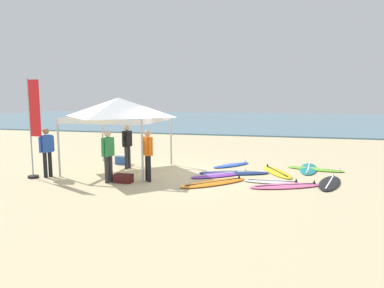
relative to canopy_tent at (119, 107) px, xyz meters
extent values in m
plane|color=beige|center=(2.24, -0.08, -2.39)|extent=(80.00, 80.00, 0.00)
cube|color=#568499|center=(2.24, 30.83, -2.34)|extent=(80.00, 36.00, 0.10)
cylinder|color=#B7B7BC|center=(-1.55, -1.55, -1.36)|extent=(0.07, 0.07, 2.05)
cylinder|color=#B7B7BC|center=(1.55, -1.55, -1.36)|extent=(0.07, 0.07, 2.05)
cylinder|color=#B7B7BC|center=(-1.55, 1.55, -1.36)|extent=(0.07, 0.07, 2.05)
cylinder|color=#B7B7BC|center=(1.55, 1.55, -1.36)|extent=(0.07, 0.07, 2.05)
cube|color=white|center=(0.00, -1.55, -0.43)|extent=(3.10, 0.03, 0.18)
cube|color=white|center=(0.00, 1.55, -0.43)|extent=(3.10, 0.03, 0.18)
cube|color=white|center=(-1.55, 0.00, -0.43)|extent=(0.03, 3.10, 0.18)
cube|color=white|center=(1.55, 0.00, -0.43)|extent=(0.03, 3.10, 0.18)
pyramid|color=white|center=(0.00, 0.00, 0.01)|extent=(3.22, 3.22, 0.70)
ellipsoid|color=yellow|center=(5.81, 0.95, -2.35)|extent=(1.42, 2.25, 0.07)
cube|color=black|center=(5.81, 0.95, -2.32)|extent=(0.79, 1.73, 0.01)
cone|color=black|center=(5.45, 1.77, -2.26)|extent=(0.09, 0.09, 0.12)
ellipsoid|color=navy|center=(4.29, 0.42, -2.35)|extent=(2.66, 1.32, 0.07)
cube|color=white|center=(4.29, 0.42, -2.32)|extent=(2.12, 0.59, 0.01)
cone|color=white|center=(3.27, 0.16, -2.26)|extent=(0.09, 0.09, 0.12)
ellipsoid|color=white|center=(5.67, -0.61, -2.35)|extent=(1.85, 0.55, 0.07)
cube|color=black|center=(5.67, -0.61, -2.32)|extent=(1.56, 0.09, 0.01)
cone|color=black|center=(6.43, -0.59, -2.26)|extent=(0.09, 0.09, 0.12)
ellipsoid|color=black|center=(7.47, -0.33, -2.35)|extent=(1.14, 2.30, 0.07)
cube|color=white|center=(7.47, -0.33, -2.32)|extent=(0.51, 1.84, 0.01)
cone|color=white|center=(7.70, 0.55, -2.26)|extent=(0.09, 0.09, 0.12)
ellipsoid|color=orange|center=(3.85, -1.20, -2.35)|extent=(2.25, 2.20, 0.07)
cube|color=black|center=(3.85, -1.20, -2.32)|extent=(1.55, 1.49, 0.01)
cone|color=black|center=(4.59, -0.50, -2.26)|extent=(0.09, 0.09, 0.12)
ellipsoid|color=#7AD12D|center=(7.24, 1.86, -2.35)|extent=(2.16, 1.03, 0.07)
cube|color=white|center=(7.24, 1.86, -2.32)|extent=(1.74, 0.45, 0.01)
cone|color=white|center=(8.07, 1.66, -2.26)|extent=(0.09, 0.09, 0.12)
ellipsoid|color=blue|center=(4.02, 1.86, -2.35)|extent=(1.58, 1.78, 0.07)
cube|color=white|center=(4.02, 1.86, -2.32)|extent=(1.04, 1.27, 0.01)
cone|color=white|center=(4.50, 2.46, -2.26)|extent=(0.09, 0.09, 0.12)
ellipsoid|color=purple|center=(3.91, 0.05, -2.35)|extent=(2.29, 2.09, 0.07)
cube|color=white|center=(3.91, 0.05, -2.32)|extent=(1.61, 1.38, 0.01)
cone|color=white|center=(4.67, 0.70, -2.26)|extent=(0.09, 0.09, 0.12)
ellipsoid|color=pink|center=(6.09, -1.06, -2.35)|extent=(2.40, 1.54, 0.07)
cube|color=black|center=(6.09, -1.06, -2.32)|extent=(1.84, 0.86, 0.01)
cone|color=black|center=(6.97, -0.66, -2.26)|extent=(0.09, 0.09, 0.12)
ellipsoid|color=#19847F|center=(6.99, 1.86, -2.35)|extent=(0.90, 2.40, 0.07)
cube|color=white|center=(6.99, 1.86, -2.32)|extent=(0.28, 1.98, 0.01)
cone|color=white|center=(6.88, 0.90, -2.26)|extent=(0.09, 0.09, 0.12)
cylinder|color=#2D2D33|center=(0.47, -1.95, -1.95)|extent=(0.13, 0.13, 0.88)
cylinder|color=#2D2D33|center=(0.52, -1.78, -1.95)|extent=(0.13, 0.13, 0.88)
cube|color=#2D8C47|center=(0.49, -1.86, -1.21)|extent=(0.32, 0.41, 0.60)
sphere|color=beige|center=(0.49, -1.86, -0.78)|extent=(0.21, 0.21, 0.21)
cylinder|color=#2D8C47|center=(0.42, -2.08, -1.23)|extent=(0.09, 0.09, 0.54)
cylinder|color=#2D8C47|center=(0.56, -1.64, -1.23)|extent=(0.09, 0.09, 0.54)
cylinder|color=#2D2D33|center=(0.17, 0.42, -1.95)|extent=(0.13, 0.13, 0.88)
cylinder|color=#2D2D33|center=(0.14, 0.24, -1.95)|extent=(0.13, 0.13, 0.88)
cube|color=black|center=(0.16, 0.33, -1.21)|extent=(0.28, 0.39, 0.60)
sphere|color=beige|center=(0.16, 0.33, -0.78)|extent=(0.21, 0.21, 0.21)
cylinder|color=black|center=(0.20, 0.56, -1.23)|extent=(0.09, 0.09, 0.54)
cylinder|color=black|center=(0.11, 0.10, -1.23)|extent=(0.09, 0.09, 0.54)
cylinder|color=black|center=(-1.97, -1.75, -1.95)|extent=(0.13, 0.13, 0.88)
cylinder|color=black|center=(-1.90, -1.59, -1.95)|extent=(0.13, 0.13, 0.88)
cube|color=#2851B2|center=(-1.94, -1.67, -1.21)|extent=(0.35, 0.42, 0.60)
sphere|color=#9E7051|center=(-1.94, -1.67, -0.78)|extent=(0.21, 0.21, 0.21)
cylinder|color=#2851B2|center=(-2.03, -1.88, -1.23)|extent=(0.09, 0.09, 0.54)
cylinder|color=#2851B2|center=(-1.84, -1.47, -1.23)|extent=(0.09, 0.09, 0.54)
cylinder|color=black|center=(1.74, -1.48, -1.95)|extent=(0.13, 0.13, 0.88)
cylinder|color=black|center=(1.63, -1.34, -1.95)|extent=(0.13, 0.13, 0.88)
cube|color=orange|center=(1.69, -1.41, -1.21)|extent=(0.40, 0.42, 0.60)
sphere|color=tan|center=(1.69, -1.41, -0.78)|extent=(0.21, 0.21, 0.21)
cylinder|color=orange|center=(1.84, -1.58, -1.23)|extent=(0.09, 0.09, 0.54)
cylinder|color=orange|center=(1.53, -1.24, -1.23)|extent=(0.09, 0.09, 0.54)
cylinder|color=#99999E|center=(-2.36, -1.91, -0.69)|extent=(0.04, 0.04, 3.40)
cube|color=red|center=(-2.14, -1.91, 0.01)|extent=(0.40, 0.02, 1.90)
cylinder|color=black|center=(-2.36, -1.91, -2.35)|extent=(0.36, 0.36, 0.08)
cube|color=#4C1919|center=(0.96, -1.77, -2.25)|extent=(0.61, 0.33, 0.28)
cube|color=#2D60B7|center=(-0.47, 1.13, -2.22)|extent=(0.48, 0.34, 0.34)
cube|color=white|center=(-0.47, 1.13, -2.02)|extent=(0.50, 0.36, 0.05)
camera|label=1|loc=(5.82, -11.90, 0.37)|focal=32.31mm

